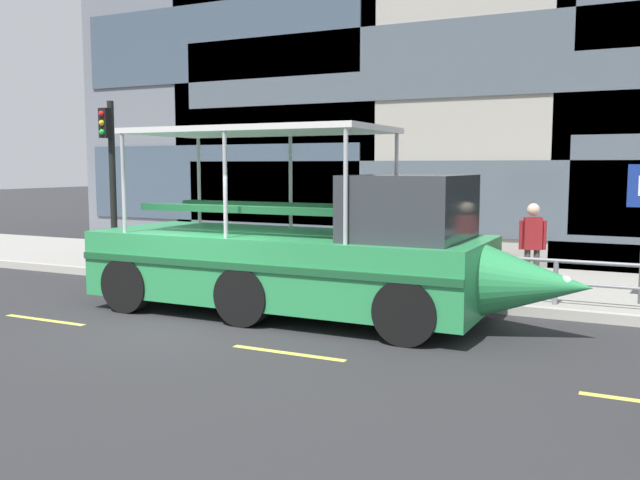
# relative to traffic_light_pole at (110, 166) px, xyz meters

# --- Properties ---
(ground_plane) EXTENTS (120.00, 120.00, 0.00)m
(ground_plane) POSITION_rel_traffic_light_pole_xyz_m (5.11, -3.73, -2.65)
(ground_plane) COLOR #2B2B2D
(sidewalk) EXTENTS (32.00, 4.80, 0.18)m
(sidewalk) POSITION_rel_traffic_light_pole_xyz_m (5.11, 1.87, -2.56)
(sidewalk) COLOR #99968E
(sidewalk) RESTS_ON ground_plane
(curb_edge) EXTENTS (32.00, 0.18, 0.18)m
(curb_edge) POSITION_rel_traffic_light_pole_xyz_m (5.11, -0.62, -2.56)
(curb_edge) COLOR #B2ADA3
(curb_edge) RESTS_ON ground_plane
(lane_centreline) EXTENTS (25.80, 0.12, 0.01)m
(lane_centreline) POSITION_rel_traffic_light_pole_xyz_m (5.11, -4.63, -2.64)
(lane_centreline) COLOR #DBD64C
(lane_centreline) RESTS_ON ground_plane
(curb_guardrail) EXTENTS (11.77, 0.09, 0.83)m
(curb_guardrail) POSITION_rel_traffic_light_pole_xyz_m (6.43, -0.28, -1.91)
(curb_guardrail) COLOR gray
(curb_guardrail) RESTS_ON sidewalk
(traffic_light_pole) EXTENTS (0.24, 0.46, 4.07)m
(traffic_light_pole) POSITION_rel_traffic_light_pole_xyz_m (0.00, 0.00, 0.00)
(traffic_light_pole) COLOR black
(traffic_light_pole) RESTS_ON sidewalk
(duck_tour_boat) EXTENTS (8.88, 2.67, 3.33)m
(duck_tour_boat) POSITION_rel_traffic_light_pole_xyz_m (6.72, -2.30, -1.56)
(duck_tour_boat) COLOR #2D9351
(duck_tour_boat) RESTS_ON ground_plane
(pedestrian_near_bow) EXTENTS (0.49, 0.29, 1.77)m
(pedestrian_near_bow) POSITION_rel_traffic_light_pole_xyz_m (10.06, 0.50, -1.40)
(pedestrian_near_bow) COLOR #47423D
(pedestrian_near_bow) RESTS_ON sidewalk
(pedestrian_mid_left) EXTENTS (0.44, 0.21, 1.53)m
(pedestrian_mid_left) POSITION_rel_traffic_light_pole_xyz_m (6.49, 0.73, -1.54)
(pedestrian_mid_left) COLOR #1E2338
(pedestrian_mid_left) RESTS_ON sidewalk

